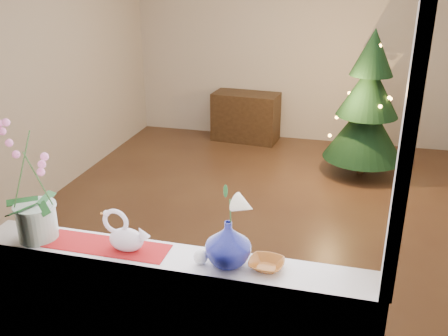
{
  "coord_description": "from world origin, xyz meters",
  "views": [
    {
      "loc": [
        0.84,
        -4.5,
        2.34
      ],
      "look_at": [
        0.03,
        -1.4,
        1.05
      ],
      "focal_mm": 40.0,
      "sensor_mm": 36.0,
      "label": 1
    }
  ],
  "objects_px": {
    "swan": "(126,231)",
    "paperweight": "(201,257)",
    "orchid_pot": "(31,182)",
    "side_table": "(246,117)",
    "xmas_tree": "(368,104)",
    "blue_vase": "(228,240)",
    "amber_dish": "(266,265)"
  },
  "relations": [
    {
      "from": "blue_vase",
      "to": "xmas_tree",
      "type": "relative_size",
      "value": 0.16
    },
    {
      "from": "xmas_tree",
      "to": "amber_dish",
      "type": "bearing_deg",
      "value": -97.98
    },
    {
      "from": "orchid_pot",
      "to": "swan",
      "type": "relative_size",
      "value": 2.6
    },
    {
      "from": "amber_dish",
      "to": "xmas_tree",
      "type": "relative_size",
      "value": 0.09
    },
    {
      "from": "paperweight",
      "to": "xmas_tree",
      "type": "bearing_deg",
      "value": 77.19
    },
    {
      "from": "xmas_tree",
      "to": "side_table",
      "type": "distance_m",
      "value": 1.92
    },
    {
      "from": "amber_dish",
      "to": "xmas_tree",
      "type": "height_order",
      "value": "xmas_tree"
    },
    {
      "from": "amber_dish",
      "to": "blue_vase",
      "type": "bearing_deg",
      "value": -176.55
    },
    {
      "from": "swan",
      "to": "side_table",
      "type": "bearing_deg",
      "value": 74.45
    },
    {
      "from": "swan",
      "to": "xmas_tree",
      "type": "height_order",
      "value": "xmas_tree"
    },
    {
      "from": "amber_dish",
      "to": "xmas_tree",
      "type": "distance_m",
      "value": 3.77
    },
    {
      "from": "blue_vase",
      "to": "amber_dish",
      "type": "bearing_deg",
      "value": 3.45
    },
    {
      "from": "blue_vase",
      "to": "side_table",
      "type": "relative_size",
      "value": 0.31
    },
    {
      "from": "amber_dish",
      "to": "side_table",
      "type": "height_order",
      "value": "amber_dish"
    },
    {
      "from": "orchid_pot",
      "to": "paperweight",
      "type": "height_order",
      "value": "orchid_pot"
    },
    {
      "from": "paperweight",
      "to": "side_table",
      "type": "relative_size",
      "value": 0.08
    },
    {
      "from": "side_table",
      "to": "xmas_tree",
      "type": "bearing_deg",
      "value": -23.01
    },
    {
      "from": "paperweight",
      "to": "xmas_tree",
      "type": "distance_m",
      "value": 3.88
    },
    {
      "from": "orchid_pot",
      "to": "side_table",
      "type": "xyz_separation_m",
      "value": [
        0.19,
        4.63,
        -0.92
      ]
    },
    {
      "from": "orchid_pot",
      "to": "xmas_tree",
      "type": "relative_size",
      "value": 0.4
    },
    {
      "from": "blue_vase",
      "to": "paperweight",
      "type": "distance_m",
      "value": 0.17
    },
    {
      "from": "swan",
      "to": "paperweight",
      "type": "bearing_deg",
      "value": -23.47
    },
    {
      "from": "swan",
      "to": "paperweight",
      "type": "relative_size",
      "value": 3.48
    },
    {
      "from": "paperweight",
      "to": "orchid_pot",
      "type": "bearing_deg",
      "value": 178.95
    },
    {
      "from": "paperweight",
      "to": "amber_dish",
      "type": "height_order",
      "value": "paperweight"
    },
    {
      "from": "orchid_pot",
      "to": "amber_dish",
      "type": "distance_m",
      "value": 1.34
    },
    {
      "from": "orchid_pot",
      "to": "swan",
      "type": "xyz_separation_m",
      "value": [
        0.53,
        0.01,
        -0.23
      ]
    },
    {
      "from": "paperweight",
      "to": "side_table",
      "type": "xyz_separation_m",
      "value": [
        -0.77,
        4.65,
        -0.61
      ]
    },
    {
      "from": "paperweight",
      "to": "xmas_tree",
      "type": "relative_size",
      "value": 0.04
    },
    {
      "from": "paperweight",
      "to": "amber_dish",
      "type": "relative_size",
      "value": 0.49
    },
    {
      "from": "swan",
      "to": "xmas_tree",
      "type": "distance_m",
      "value": 3.97
    },
    {
      "from": "amber_dish",
      "to": "side_table",
      "type": "relative_size",
      "value": 0.17
    }
  ]
}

